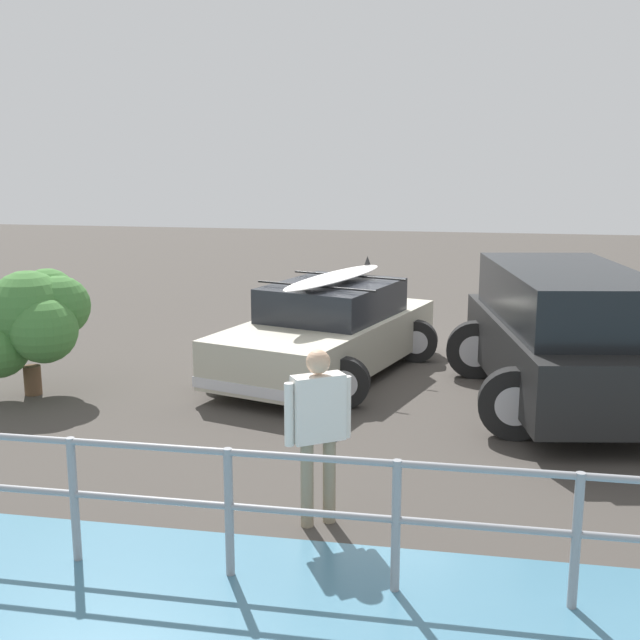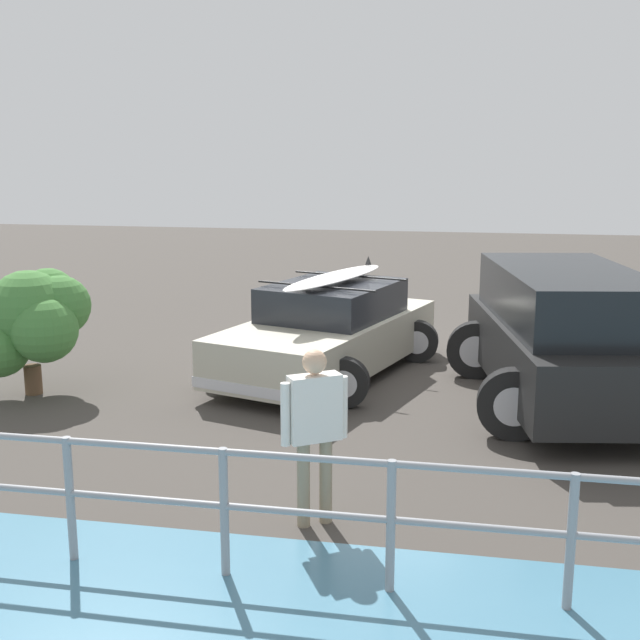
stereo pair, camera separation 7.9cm
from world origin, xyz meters
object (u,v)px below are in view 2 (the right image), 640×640
Objects in this scene: suv_car at (564,335)px; person_bystander at (315,421)px; sedan_car at (329,331)px; bush_near_left at (35,317)px.

person_bystander is (2.50, 3.99, 0.03)m from suv_car.
person_bystander is at bearing 98.68° from sedan_car.
sedan_car is 2.85× the size of person_bystander.
suv_car is 2.88× the size of person_bystander.
suv_car is at bearing -172.96° from bush_near_left.
person_bystander is at bearing 144.84° from bush_near_left.
sedan_car is 4.12m from bush_near_left.
suv_car reaches higher than bush_near_left.
sedan_car is 2.66× the size of bush_near_left.
person_bystander is at bearing 57.89° from suv_car.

